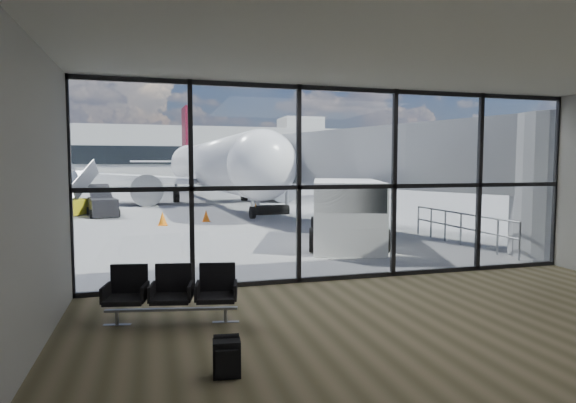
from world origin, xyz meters
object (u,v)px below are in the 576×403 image
airliner (209,166)px  mobile_stairs (66,205)px  service_van (346,212)px  seating_row (172,291)px  backpack (227,358)px  belt_loader (103,206)px

airliner → mobile_stairs: bearing=-137.4°
service_van → mobile_stairs: (-10.79, 12.70, -0.55)m
seating_row → backpack: (0.57, -2.43, -0.29)m
backpack → airliner: airliner is taller
seating_row → mobile_stairs: size_ratio=0.60×
airliner → belt_loader: size_ratio=9.05×
seating_row → airliner: size_ratio=0.07×
belt_loader → airliner: bearing=43.8°
airliner → mobile_stairs: (-8.59, -8.82, -2.08)m
airliner → belt_loader: airliner is taller
mobile_stairs → airliner: bearing=70.1°
service_van → belt_loader: 14.92m
service_van → airliner: bearing=115.2°
backpack → seating_row: bearing=109.7°
seating_row → backpack: 2.52m
seating_row → mobile_stairs: bearing=115.0°
airliner → belt_loader: 11.84m
backpack → mobile_stairs: 22.51m
service_van → belt_loader: service_van is taller
backpack → service_van: size_ratio=0.10×
seating_row → airliner: airliner is taller
belt_loader → mobile_stairs: mobile_stairs is taller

